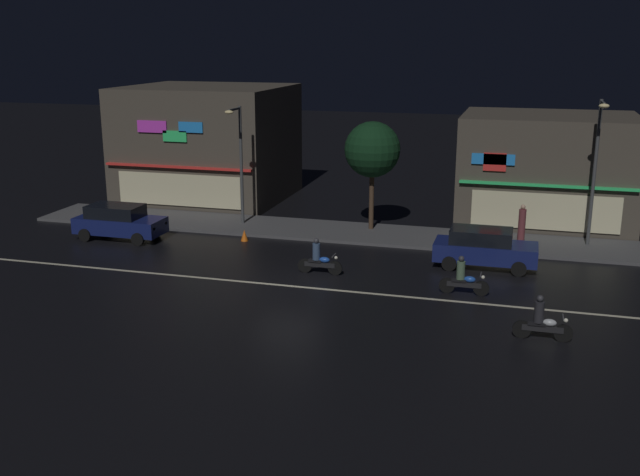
{
  "coord_description": "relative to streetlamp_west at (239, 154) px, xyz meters",
  "views": [
    {
      "loc": [
        8.7,
        -26.2,
        9.48
      ],
      "look_at": [
        0.22,
        3.91,
        0.96
      ],
      "focal_mm": 41.32,
      "sensor_mm": 36.0,
      "label": 1
    }
  ],
  "objects": [
    {
      "name": "ground_plane",
      "position": [
        5.31,
        -8.38,
        -3.77
      ],
      "size": [
        140.0,
        140.0,
        0.0
      ],
      "primitive_type": "plane",
      "color": "black"
    },
    {
      "name": "lane_divider_stripe",
      "position": [
        5.31,
        -8.38,
        -3.77
      ],
      "size": [
        30.99,
        0.16,
        0.01
      ],
      "primitive_type": "cube",
      "color": "beige",
      "rests_on": "ground"
    },
    {
      "name": "sidewalk_far",
      "position": [
        5.31,
        0.09,
        -3.7
      ],
      "size": [
        32.62,
        3.84,
        0.14
      ],
      "primitive_type": "cube",
      "color": "#4C4C4F",
      "rests_on": "ground"
    },
    {
      "name": "storefront_left_block",
      "position": [
        -4.48,
        6.22,
        -0.41
      ],
      "size": [
        9.21,
        8.58,
        6.74
      ],
      "color": "#4C443A",
      "rests_on": "ground"
    },
    {
      "name": "storefront_center_block",
      "position": [
        15.09,
        5.42,
        -0.94
      ],
      "size": [
        8.8,
        6.98,
        5.67
      ],
      "color": "#4C443A",
      "rests_on": "ground"
    },
    {
      "name": "streetlamp_west",
      "position": [
        0.0,
        0.0,
        0.0
      ],
      "size": [
        0.44,
        1.64,
        6.04
      ],
      "color": "#47494C",
      "rests_on": "sidewalk_far"
    },
    {
      "name": "streetlamp_mid",
      "position": [
        17.07,
        0.47,
        0.35
      ],
      "size": [
        0.44,
        1.64,
        6.71
      ],
      "color": "#47494C",
      "rests_on": "sidewalk_far"
    },
    {
      "name": "pedestrian_on_sidewalk",
      "position": [
        14.05,
        -0.41,
        -2.71
      ],
      "size": [
        0.33,
        0.33,
        1.97
      ],
      "rotation": [
        0.0,
        0.0,
        6.03
      ],
      "color": "brown",
      "rests_on": "sidewalk_far"
    },
    {
      "name": "street_tree",
      "position": [
        6.7,
        0.88,
        0.37
      ],
      "size": [
        2.76,
        2.76,
        5.41
      ],
      "color": "#473323",
      "rests_on": "sidewalk_far"
    },
    {
      "name": "parked_car_near_kerb",
      "position": [
        12.58,
        -3.74,
        -2.91
      ],
      "size": [
        4.3,
        1.98,
        1.67
      ],
      "rotation": [
        0.0,
        0.0,
        3.14
      ],
      "color": "navy",
      "rests_on": "ground"
    },
    {
      "name": "parked_car_trailing",
      "position": [
        -4.81,
        -3.84,
        -2.91
      ],
      "size": [
        4.3,
        1.98,
        1.67
      ],
      "rotation": [
        0.0,
        0.0,
        3.14
      ],
      "color": "navy",
      "rests_on": "ground"
    },
    {
      "name": "motorcycle_lead",
      "position": [
        6.05,
        -6.53,
        -3.14
      ],
      "size": [
        1.9,
        0.6,
        1.52
      ],
      "rotation": [
        0.0,
        0.0,
        0.08
      ],
      "color": "black",
      "rests_on": "ground"
    },
    {
      "name": "motorcycle_following",
      "position": [
        12.04,
        -7.49,
        -3.14
      ],
      "size": [
        1.9,
        0.6,
        1.52
      ],
      "rotation": [
        0.0,
        0.0,
        -0.12
      ],
      "color": "black",
      "rests_on": "ground"
    },
    {
      "name": "motorcycle_opposite_lane",
      "position": [
        14.88,
        -11.26,
        -3.14
      ],
      "size": [
        1.9,
        0.6,
        1.52
      ],
      "rotation": [
        0.0,
        0.0,
        3.04
      ],
      "color": "black",
      "rests_on": "ground"
    },
    {
      "name": "traffic_cone",
      "position": [
        1.19,
        -2.57,
        -3.5
      ],
      "size": [
        0.36,
        0.36,
        0.55
      ],
      "primitive_type": "cone",
      "color": "orange",
      "rests_on": "ground"
    }
  ]
}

